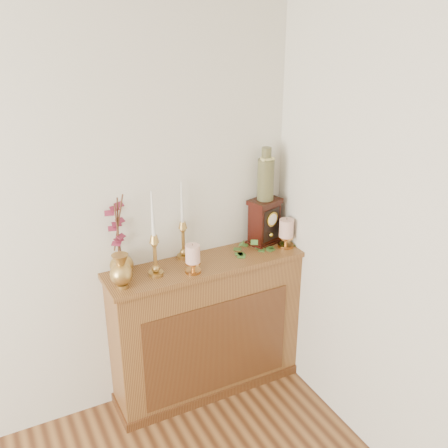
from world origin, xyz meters
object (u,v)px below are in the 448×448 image
mantel_clock (265,222)px  ceramic_vase (266,177)px  candlestick_left (155,249)px  candlestick_center (183,234)px  bud_vase (121,272)px  ginger_jar (118,237)px

mantel_clock → ceramic_vase: bearing=90.0°
candlestick_left → ceramic_vase: size_ratio=1.53×
candlestick_center → mantel_clock: candlestick_center is taller
bud_vase → ceramic_vase: (0.99, 0.15, 0.35)m
candlestick_left → bud_vase: candlestick_left is taller
ceramic_vase → ginger_jar: bearing=178.1°
candlestick_left → mantel_clock: size_ratio=1.70×
bud_vase → mantel_clock: 1.00m
bud_vase → ginger_jar: size_ratio=0.40×
candlestick_center → ceramic_vase: size_ratio=1.46×
bud_vase → ceramic_vase: 1.06m
candlestick_left → candlestick_center: candlestick_left is taller
bud_vase → candlestick_left: bearing=13.6°
candlestick_center → ginger_jar: ginger_jar is taller
bud_vase → ginger_jar: (0.04, 0.18, 0.13)m
candlestick_left → ginger_jar: bearing=143.6°
candlestick_center → ceramic_vase: bearing=-3.5°
candlestick_center → ginger_jar: size_ratio=0.97×
candlestick_center → ginger_jar: bearing=-179.7°
ceramic_vase → mantel_clock: bearing=-73.5°
bud_vase → mantel_clock: mantel_clock is taller
ginger_jar → mantel_clock: ginger_jar is taller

